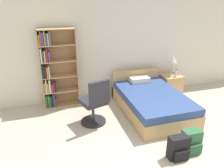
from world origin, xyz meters
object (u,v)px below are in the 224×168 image
object	(u,v)px
bookshelf	(54,70)
office_chair	(95,104)
table_lamp	(173,60)
backpack_green	(192,142)
bed	(151,101)
water_bottle	(176,73)
backpack_black	(179,148)
nightstand	(171,84)

from	to	relation	value
bookshelf	office_chair	size ratio (longest dim) A/B	1.81
table_lamp	backpack_green	distance (m)	2.62
bed	office_chair	distance (m)	1.42
bed	water_bottle	xyz separation A→B (m)	(1.04, 0.65, 0.38)
bed	backpack_green	bearing A→B (deg)	-89.09
bed	office_chair	xyz separation A→B (m)	(-1.38, -0.19, 0.24)
backpack_green	backpack_black	distance (m)	0.32
nightstand	water_bottle	distance (m)	0.39
nightstand	water_bottle	xyz separation A→B (m)	(0.06, -0.12, 0.36)
bookshelf	backpack_green	size ratio (longest dim) A/B	4.56
bed	water_bottle	bearing A→B (deg)	31.97
backpack_black	bed	bearing A→B (deg)	80.05
bookshelf	backpack_green	xyz separation A→B (m)	(2.12, -2.48, -0.74)
bookshelf	table_lamp	xyz separation A→B (m)	(3.08, -0.17, 0.03)
bookshelf	water_bottle	bearing A→B (deg)	-5.27
nightstand	water_bottle	world-z (taller)	water_bottle
nightstand	backpack_green	xyz separation A→B (m)	(-0.96, -2.31, -0.07)
table_lamp	backpack_black	world-z (taller)	table_lamp
backpack_green	backpack_black	xyz separation A→B (m)	(-0.31, -0.08, -0.00)
bed	water_bottle	size ratio (longest dim) A/B	9.77
bed	office_chair	bearing A→B (deg)	-172.02
water_bottle	backpack_green	bearing A→B (deg)	-114.91
office_chair	backpack_green	bearing A→B (deg)	-43.83
bookshelf	office_chair	world-z (taller)	bookshelf
bookshelf	backpack_black	size ratio (longest dim) A/B	4.57
bed	nightstand	bearing A→B (deg)	37.86
bookshelf	bed	size ratio (longest dim) A/B	0.92
bookshelf	nightstand	world-z (taller)	bookshelf
office_chair	nightstand	world-z (taller)	office_chair
table_lamp	water_bottle	xyz separation A→B (m)	(0.07, -0.12, -0.34)
bookshelf	backpack_black	distance (m)	3.23
nightstand	water_bottle	bearing A→B (deg)	-64.29
nightstand	bookshelf	bearing A→B (deg)	176.78
nightstand	table_lamp	xyz separation A→B (m)	(-0.01, 0.00, 0.70)
bookshelf	water_bottle	distance (m)	3.17
table_lamp	bed	bearing A→B (deg)	-141.79
bed	backpack_green	distance (m)	1.54
backpack_green	bed	bearing A→B (deg)	90.91
bed	backpack_black	world-z (taller)	bed
table_lamp	backpack_black	size ratio (longest dim) A/B	1.35
office_chair	water_bottle	size ratio (longest dim) A/B	4.96
bookshelf	table_lamp	bearing A→B (deg)	-3.20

